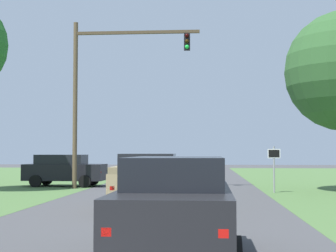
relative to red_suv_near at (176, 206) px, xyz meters
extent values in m
plane|color=#424244|center=(-1.17, 6.66, -0.99)|extent=(120.00, 120.00, 0.00)
cube|color=black|center=(0.00, -0.05, -0.15)|extent=(1.96, 4.73, 0.96)
cube|color=black|center=(0.00, 0.18, 0.60)|extent=(1.72, 2.94, 0.55)
cube|color=red|center=(-0.81, -2.37, -0.11)|extent=(0.14, 0.06, 0.12)
cube|color=red|center=(0.77, -2.39, -0.11)|extent=(0.14, 0.06, 0.12)
cylinder|color=black|center=(-0.95, 1.41, -0.63)|extent=(0.24, 0.72, 0.72)
cylinder|color=black|center=(0.97, 1.40, -0.63)|extent=(0.24, 0.72, 0.72)
cube|color=tan|center=(-1.42, 8.28, -0.14)|extent=(2.15, 5.40, 0.91)
cube|color=black|center=(-1.41, 8.01, 0.61)|extent=(1.84, 2.07, 0.59)
cube|color=#8F7D56|center=(-1.38, 6.62, 0.41)|extent=(1.98, 2.07, 0.20)
cube|color=red|center=(-2.20, 5.61, -0.10)|extent=(0.14, 0.06, 0.12)
cube|color=red|center=(-0.53, 5.65, -0.10)|extent=(0.14, 0.06, 0.12)
cylinder|color=black|center=(-2.47, 9.92, -0.59)|extent=(0.26, 0.80, 0.80)
cylinder|color=black|center=(-0.43, 9.96, -0.59)|extent=(0.26, 0.80, 0.80)
cylinder|color=black|center=(-2.41, 6.60, -0.59)|extent=(0.26, 0.80, 0.80)
cylinder|color=black|center=(-0.36, 6.64, -0.59)|extent=(0.26, 0.80, 0.80)
cylinder|color=brown|center=(-6.45, 17.60, 3.48)|extent=(0.24, 0.24, 8.95)
cube|color=#4C3D2B|center=(-3.10, 17.60, 7.35)|extent=(6.69, 0.16, 0.16)
cube|color=black|center=(-0.43, 17.60, 6.80)|extent=(0.32, 0.28, 0.90)
sphere|color=black|center=(-0.43, 17.45, 7.10)|extent=(0.22, 0.22, 0.22)
sphere|color=black|center=(-0.43, 17.45, 6.80)|extent=(0.22, 0.22, 0.22)
sphere|color=#1ED83F|center=(-0.43, 17.45, 6.50)|extent=(0.22, 0.22, 0.22)
cylinder|color=gray|center=(3.81, 15.56, 0.12)|extent=(0.08, 0.08, 2.22)
cube|color=white|center=(3.81, 15.53, 0.88)|extent=(0.60, 0.03, 0.44)
cube|color=black|center=(3.81, 15.52, 0.88)|extent=(0.52, 0.01, 0.36)
cube|color=black|center=(-7.42, 19.25, -0.20)|extent=(4.55, 1.94, 0.91)
cube|color=black|center=(-7.65, 19.26, 0.53)|extent=(2.75, 1.67, 0.54)
cube|color=red|center=(-5.22, 18.44, -0.15)|extent=(0.06, 0.14, 0.12)
cube|color=red|center=(-5.18, 19.93, -0.15)|extent=(0.06, 0.14, 0.12)
cylinder|color=black|center=(-8.84, 18.39, -0.65)|extent=(0.69, 0.24, 0.68)
cylinder|color=black|center=(-8.79, 20.19, -0.65)|extent=(0.69, 0.24, 0.68)
cylinder|color=black|center=(-6.05, 18.31, -0.65)|extent=(0.69, 0.24, 0.68)
cylinder|color=black|center=(-6.00, 20.11, -0.65)|extent=(0.69, 0.24, 0.68)
camera|label=1|loc=(0.54, -9.27, 0.98)|focal=54.60mm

